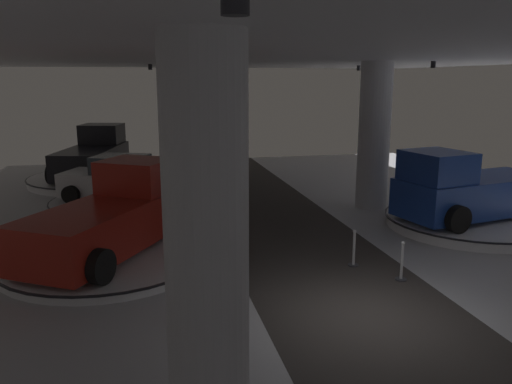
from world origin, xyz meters
TOP-DOWN VIEW (x-y plane):
  - ground at (0.00, 0.00)m, footprint 24.00×44.00m
  - ceiling_with_spotlights at (0.00, -0.00)m, footprint 24.00×44.00m
  - column_right at (4.12, 8.64)m, footprint 1.19×1.19m
  - column_left at (-3.63, -2.40)m, footprint 1.18×1.18m
  - display_platform_deep_left at (-6.77, 15.80)m, footprint 5.97×5.97m
  - pickup_truck_deep_left at (-6.69, 16.11)m, footprint 3.65×5.65m
  - display_platform_far_left at (-5.40, 10.78)m, footprint 5.21×5.21m
  - display_car_far_left at (-5.38, 10.76)m, footprint 4.57×3.43m
  - display_platform_mid_right at (6.25, 5.39)m, footprint 5.68×5.68m
  - pickup_truck_mid_right at (5.94, 5.33)m, footprint 5.61×3.49m
  - display_platform_mid_left at (-5.51, 4.57)m, footprint 5.68×5.68m
  - pickup_truck_mid_left at (-5.34, 4.84)m, footprint 4.63×5.61m
  - visitor_walking_near at (-1.15, 11.29)m, footprint 0.32×0.32m
  - stanchion_a at (0.91, 2.83)m, footprint 0.28×0.28m
  - stanchion_c at (1.66, 1.65)m, footprint 0.28×0.28m

SIDE VIEW (x-z plane):
  - ground at x=0.00m, z-range -0.05..0.00m
  - display_platform_mid_left at x=-5.51m, z-range 0.02..0.27m
  - display_platform_far_left at x=-5.40m, z-range 0.02..0.33m
  - display_platform_mid_right at x=6.25m, z-range 0.02..0.37m
  - display_platform_deep_left at x=-6.77m, z-range 0.02..0.37m
  - stanchion_a at x=0.91m, z-range -0.13..0.88m
  - stanchion_c at x=1.66m, z-range -0.13..0.88m
  - visitor_walking_near at x=-1.15m, z-range 0.11..1.70m
  - display_car_far_left at x=-5.38m, z-range 0.22..1.93m
  - pickup_truck_mid_left at x=-5.34m, z-range 0.04..2.34m
  - pickup_truck_mid_right at x=5.94m, z-range 0.13..2.43m
  - pickup_truck_deep_left at x=-6.69m, z-range 0.14..2.44m
  - column_right at x=4.12m, z-range 0.00..5.50m
  - column_left at x=-3.63m, z-range 0.00..5.50m
  - ceiling_with_spotlights at x=0.00m, z-range 5.35..5.74m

